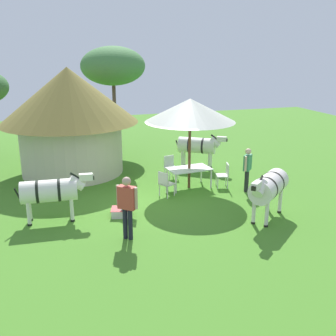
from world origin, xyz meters
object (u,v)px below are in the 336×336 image
object	(u,v)px
patio_chair_east_end	(165,182)
patio_chair_near_hut	(224,174)
zebra_nearest_camera	(198,146)
shade_umbrella	(190,110)
patio_dining_table	(189,170)
guest_beside_umbrella	(247,166)
thatched_hut	(70,114)
acacia_tree_behind_hut	(113,66)
zebra_by_umbrella	(268,187)
patio_chair_near_lawn	(170,165)
standing_watcher	(127,202)
striped_lounge_chair	(124,208)
zebra_toward_hut	(51,191)

from	to	relation	value
patio_chair_east_end	patio_chair_near_hut	bearing A→B (deg)	66.99
zebra_nearest_camera	shade_umbrella	bearing A→B (deg)	5.15
patio_dining_table	guest_beside_umbrella	size ratio (longest dim) A/B	1.03
thatched_hut	acacia_tree_behind_hut	distance (m)	4.62
shade_umbrella	patio_dining_table	bearing A→B (deg)	90.00
zebra_nearest_camera	zebra_by_umbrella	bearing A→B (deg)	33.86
patio_dining_table	shade_umbrella	bearing A→B (deg)	-90.00
patio_dining_table	patio_chair_near_lawn	bearing A→B (deg)	104.49
patio_chair_near_lawn	patio_chair_near_hut	xyz separation A→B (m)	(1.59, -1.61, 0.00)
thatched_hut	guest_beside_umbrella	world-z (taller)	thatched_hut
guest_beside_umbrella	zebra_nearest_camera	size ratio (longest dim) A/B	0.82
shade_umbrella	acacia_tree_behind_hut	xyz separation A→B (m)	(-1.50, 6.77, 1.26)
standing_watcher	striped_lounge_chair	size ratio (longest dim) A/B	1.94
striped_lounge_chair	acacia_tree_behind_hut	size ratio (longest dim) A/B	0.18
patio_chair_near_lawn	striped_lounge_chair	distance (m)	4.01
patio_chair_east_end	zebra_toward_hut	world-z (taller)	zebra_toward_hut
shade_umbrella	striped_lounge_chair	size ratio (longest dim) A/B	3.61
zebra_nearest_camera	acacia_tree_behind_hut	xyz separation A→B (m)	(-2.74, 4.51, 3.14)
thatched_hut	patio_chair_east_end	xyz separation A→B (m)	(2.81, -3.89, -1.92)
thatched_hut	zebra_nearest_camera	world-z (taller)	thatched_hut
thatched_hut	striped_lounge_chair	size ratio (longest dim) A/B	6.03
zebra_nearest_camera	patio_chair_near_lawn	bearing A→B (deg)	-23.62
guest_beside_umbrella	acacia_tree_behind_hut	world-z (taller)	acacia_tree_behind_hut
zebra_by_umbrella	zebra_toward_hut	bearing A→B (deg)	34.10
shade_umbrella	zebra_toward_hut	bearing A→B (deg)	-161.80
patio_chair_near_hut	zebra_nearest_camera	world-z (taller)	zebra_nearest_camera
guest_beside_umbrella	zebra_toward_hut	bearing A→B (deg)	139.61
thatched_hut	zebra_nearest_camera	size ratio (longest dim) A/B	2.83
patio_dining_table	zebra_nearest_camera	size ratio (longest dim) A/B	0.84
striped_lounge_chair	acacia_tree_behind_hut	world-z (taller)	acacia_tree_behind_hut
zebra_nearest_camera	acacia_tree_behind_hut	bearing A→B (deg)	-115.00
patio_dining_table	patio_chair_east_end	size ratio (longest dim) A/B	1.81
patio_chair_near_hut	zebra_by_umbrella	size ratio (longest dim) A/B	0.47
patio_chair_near_hut	striped_lounge_chair	xyz separation A→B (m)	(-4.09, -1.51, -0.26)
patio_chair_near_hut	standing_watcher	bearing A→B (deg)	141.17
patio_chair_near_lawn	patio_chair_near_hut	size ratio (longest dim) A/B	1.00
patio_dining_table	striped_lounge_chair	bearing A→B (deg)	-146.65
thatched_hut	zebra_toward_hut	bearing A→B (deg)	-101.56
thatched_hut	acacia_tree_behind_hut	world-z (taller)	acacia_tree_behind_hut
patio_chair_east_end	zebra_toward_hut	distance (m)	3.94
acacia_tree_behind_hut	zebra_by_umbrella	bearing A→B (deg)	-74.86
zebra_toward_hut	acacia_tree_behind_hut	size ratio (longest dim) A/B	0.45
zebra_toward_hut	patio_chair_near_hut	bearing A→B (deg)	104.72
patio_chair_east_end	striped_lounge_chair	world-z (taller)	patio_chair_east_end
patio_chair_near_hut	zebra_nearest_camera	bearing A→B (deg)	15.94
standing_watcher	thatched_hut	bearing A→B (deg)	138.69
acacia_tree_behind_hut	zebra_nearest_camera	bearing A→B (deg)	-58.75
thatched_hut	shade_umbrella	xyz separation A→B (m)	(3.93, -3.22, 0.42)
patio_chair_near_lawn	patio_dining_table	bearing A→B (deg)	90.00
acacia_tree_behind_hut	shade_umbrella	bearing A→B (deg)	-77.51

